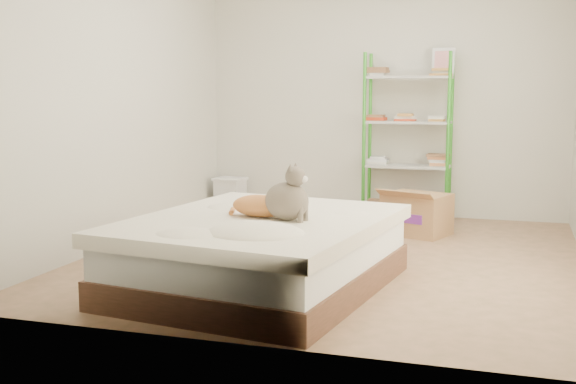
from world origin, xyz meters
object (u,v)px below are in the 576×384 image
at_px(grey_cat, 287,193).
at_px(white_bin, 230,194).
at_px(shelf_unit, 408,141).
at_px(bed, 260,253).
at_px(cardboard_box, 417,214).
at_px(orange_cat, 260,203).

xyz_separation_m(grey_cat, white_bin, (-1.58, 2.95, -0.48)).
distance_m(shelf_unit, white_bin, 2.04).
bearing_deg(shelf_unit, bed, -100.92).
height_order(grey_cat, cardboard_box, grey_cat).
bearing_deg(orange_cat, bed, -55.14).
bearing_deg(cardboard_box, bed, -89.84).
xyz_separation_m(shelf_unit, white_bin, (-1.95, -0.03, -0.62)).
xyz_separation_m(bed, orange_cat, (-0.01, 0.01, 0.34)).
bearing_deg(shelf_unit, cardboard_box, -75.49).
xyz_separation_m(bed, cardboard_box, (0.77, 2.14, -0.05)).
bearing_deg(cardboard_box, grey_cat, -84.63).
relative_size(grey_cat, white_bin, 1.00).
bearing_deg(shelf_unit, grey_cat, -96.98).
height_order(grey_cat, shelf_unit, shelf_unit).
bearing_deg(grey_cat, shelf_unit, 1.09).
xyz_separation_m(orange_cat, cardboard_box, (0.78, 2.13, -0.39)).
bearing_deg(orange_cat, shelf_unit, 85.94).
relative_size(orange_cat, cardboard_box, 0.69).
bearing_deg(grey_cat, white_bin, 36.27).
relative_size(shelf_unit, cardboard_box, 2.59).
relative_size(shelf_unit, white_bin, 4.80).
bearing_deg(white_bin, cardboard_box, -19.43).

